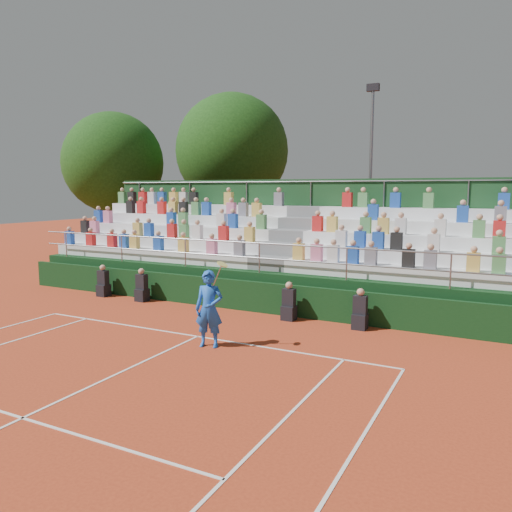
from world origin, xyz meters
The scene contains 8 objects.
ground centered at (0.00, 0.00, 0.00)m, with size 90.00×90.00×0.00m, color #B73F1E.
courtside_wall centered at (0.00, 3.20, 0.50)m, with size 20.00×0.15×1.00m, color black.
line_officials centered at (-1.25, 2.75, 0.48)m, with size 10.18×0.40×1.19m.
grandstand centered at (0.00, 6.43, 1.09)m, with size 20.00×5.20×4.40m.
tennis_player centered at (0.76, -0.58, 0.99)m, with size 0.94×0.65×2.22m.
tree_west centered at (-13.44, 11.49, 5.49)m, with size 5.81×5.81×8.41m.
tree_east centered at (-7.08, 14.31, 6.16)m, with size 6.46×6.46×9.41m.
floodlight_mast centered at (1.05, 13.95, 5.22)m, with size 0.60×0.25×9.07m.
Camera 1 is at (7.42, -10.99, 3.98)m, focal length 35.00 mm.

